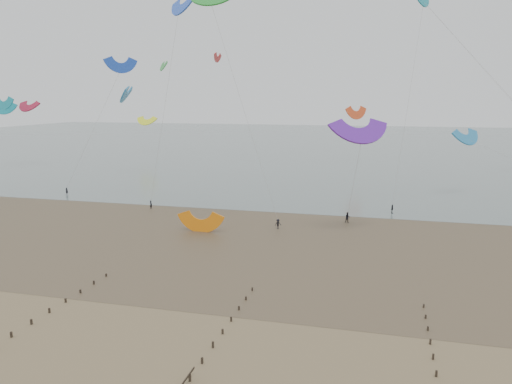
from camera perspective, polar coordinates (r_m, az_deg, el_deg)
ground at (r=46.91m, az=-9.26°, el=-15.96°), size 500.00×500.00×0.00m
sea_and_shore at (r=78.57m, az=-1.97°, el=-4.74°), size 500.00×665.00×0.03m
kitesurfer_lead at (r=97.51m, az=-11.92°, el=-1.43°), size 0.71×0.65×1.63m
kitesurfers at (r=91.87m, az=26.34°, el=-3.05°), size 140.26×23.99×1.81m
grounded_kite at (r=79.91m, az=-6.33°, el=-4.54°), size 6.61×5.21×3.58m
kites_airborne at (r=130.55m, az=-2.25°, el=10.54°), size 262.18×121.56×37.42m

